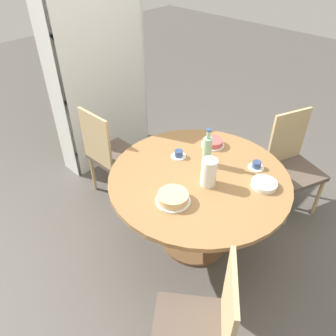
{
  "coord_description": "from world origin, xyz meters",
  "views": [
    {
      "loc": [
        -1.58,
        -1.18,
        2.32
      ],
      "look_at": [
        0.0,
        0.33,
        0.64
      ],
      "focal_mm": 35.0,
      "sensor_mm": 36.0,
      "label": 1
    }
  ],
  "objects_px": {
    "bookshelf": "(102,86)",
    "cup_b": "(256,165)",
    "chair_b": "(292,162)",
    "cup_a": "(179,154)",
    "cake_main": "(173,198)",
    "cake_second": "(213,143)",
    "chair_c": "(109,152)",
    "water_bottle": "(207,150)",
    "coffee_pot": "(209,171)",
    "chair_a": "(202,326)"
  },
  "relations": [
    {
      "from": "chair_a",
      "to": "cup_b",
      "type": "height_order",
      "value": "chair_a"
    },
    {
      "from": "chair_a",
      "to": "chair_b",
      "type": "relative_size",
      "value": 1.0
    },
    {
      "from": "cake_second",
      "to": "chair_c",
      "type": "bearing_deg",
      "value": 120.48
    },
    {
      "from": "coffee_pot",
      "to": "cup_a",
      "type": "height_order",
      "value": "coffee_pot"
    },
    {
      "from": "chair_b",
      "to": "bookshelf",
      "type": "xyz_separation_m",
      "value": [
        -0.67,
        1.96,
        0.37
      ]
    },
    {
      "from": "chair_a",
      "to": "water_bottle",
      "type": "height_order",
      "value": "water_bottle"
    },
    {
      "from": "chair_b",
      "to": "chair_c",
      "type": "distance_m",
      "value": 1.74
    },
    {
      "from": "chair_b",
      "to": "cake_second",
      "type": "bearing_deg",
      "value": 160.55
    },
    {
      "from": "water_bottle",
      "to": "cup_a",
      "type": "bearing_deg",
      "value": 109.76
    },
    {
      "from": "coffee_pot",
      "to": "cup_a",
      "type": "relative_size",
      "value": 2.05
    },
    {
      "from": "chair_b",
      "to": "cup_a",
      "type": "distance_m",
      "value": 1.13
    },
    {
      "from": "bookshelf",
      "to": "cup_a",
      "type": "xyz_separation_m",
      "value": [
        -0.25,
        -1.36,
        -0.12
      ]
    },
    {
      "from": "cup_a",
      "to": "cup_b",
      "type": "bearing_deg",
      "value": -60.18
    },
    {
      "from": "cake_second",
      "to": "cup_a",
      "type": "distance_m",
      "value": 0.35
    },
    {
      "from": "cake_main",
      "to": "cup_a",
      "type": "distance_m",
      "value": 0.54
    },
    {
      "from": "water_bottle",
      "to": "cake_main",
      "type": "distance_m",
      "value": 0.53
    },
    {
      "from": "chair_b",
      "to": "cake_second",
      "type": "relative_size",
      "value": 4.83
    },
    {
      "from": "chair_c",
      "to": "bookshelf",
      "type": "height_order",
      "value": "bookshelf"
    },
    {
      "from": "chair_c",
      "to": "cup_a",
      "type": "distance_m",
      "value": 0.81
    },
    {
      "from": "coffee_pot",
      "to": "cup_a",
      "type": "distance_m",
      "value": 0.42
    },
    {
      "from": "chair_c",
      "to": "cake_main",
      "type": "bearing_deg",
      "value": 165.77
    },
    {
      "from": "coffee_pot",
      "to": "cup_a",
      "type": "bearing_deg",
      "value": 74.82
    },
    {
      "from": "bookshelf",
      "to": "cake_second",
      "type": "bearing_deg",
      "value": 93.26
    },
    {
      "from": "chair_c",
      "to": "cake_second",
      "type": "height_order",
      "value": "chair_c"
    },
    {
      "from": "chair_a",
      "to": "cup_b",
      "type": "xyz_separation_m",
      "value": [
        1.18,
        0.43,
        0.26
      ]
    },
    {
      "from": "chair_a",
      "to": "chair_b",
      "type": "bearing_deg",
      "value": 154.38
    },
    {
      "from": "bookshelf",
      "to": "cup_a",
      "type": "bearing_deg",
      "value": 79.59
    },
    {
      "from": "bookshelf",
      "to": "coffee_pot",
      "type": "bearing_deg",
      "value": 78.5
    },
    {
      "from": "chair_a",
      "to": "cake_second",
      "type": "height_order",
      "value": "chair_a"
    },
    {
      "from": "chair_a",
      "to": "chair_b",
      "type": "height_order",
      "value": "same"
    },
    {
      "from": "coffee_pot",
      "to": "cup_b",
      "type": "distance_m",
      "value": 0.46
    },
    {
      "from": "chair_c",
      "to": "bookshelf",
      "type": "xyz_separation_m",
      "value": [
        0.42,
        0.6,
        0.37
      ]
    },
    {
      "from": "bookshelf",
      "to": "cup_b",
      "type": "relative_size",
      "value": 14.7
    },
    {
      "from": "chair_b",
      "to": "bookshelf",
      "type": "relative_size",
      "value": 0.53
    },
    {
      "from": "cake_second",
      "to": "bookshelf",
      "type": "bearing_deg",
      "value": 93.26
    },
    {
      "from": "chair_b",
      "to": "cup_a",
      "type": "xyz_separation_m",
      "value": [
        -0.91,
        0.61,
        0.26
      ]
    },
    {
      "from": "bookshelf",
      "to": "cake_main",
      "type": "xyz_separation_m",
      "value": [
        -0.67,
        -1.69,
        -0.11
      ]
    },
    {
      "from": "bookshelf",
      "to": "chair_a",
      "type": "bearing_deg",
      "value": 64.4
    },
    {
      "from": "coffee_pot",
      "to": "chair_b",
      "type": "bearing_deg",
      "value": -11.9
    },
    {
      "from": "water_bottle",
      "to": "cup_b",
      "type": "height_order",
      "value": "water_bottle"
    },
    {
      "from": "cup_a",
      "to": "chair_b",
      "type": "bearing_deg",
      "value": -33.61
    },
    {
      "from": "chair_b",
      "to": "water_bottle",
      "type": "height_order",
      "value": "water_bottle"
    },
    {
      "from": "chair_b",
      "to": "cup_b",
      "type": "height_order",
      "value": "chair_b"
    },
    {
      "from": "cake_main",
      "to": "cake_second",
      "type": "bearing_deg",
      "value": 17.26
    },
    {
      "from": "chair_c",
      "to": "water_bottle",
      "type": "xyz_separation_m",
      "value": [
        0.25,
        -0.98,
        0.36
      ]
    },
    {
      "from": "chair_c",
      "to": "cup_a",
      "type": "height_order",
      "value": "chair_c"
    },
    {
      "from": "chair_c",
      "to": "cake_second",
      "type": "xyz_separation_m",
      "value": [
        0.5,
        -0.85,
        0.26
      ]
    },
    {
      "from": "cup_a",
      "to": "coffee_pot",
      "type": "bearing_deg",
      "value": -105.18
    },
    {
      "from": "chair_b",
      "to": "bookshelf",
      "type": "bearing_deg",
      "value": 130.38
    },
    {
      "from": "chair_a",
      "to": "cake_second",
      "type": "distance_m",
      "value": 1.51
    }
  ]
}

